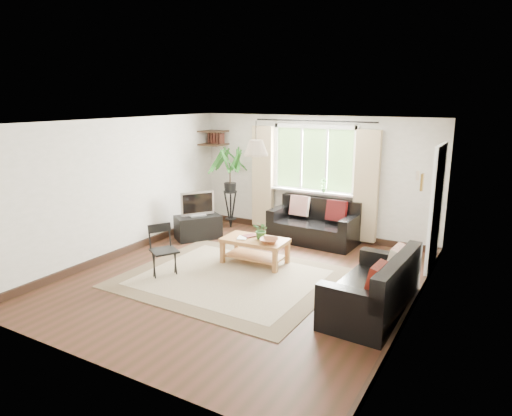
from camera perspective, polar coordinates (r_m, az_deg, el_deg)
The scene contains 24 objects.
floor at distance 7.15m, azimuth -1.61°, elevation -8.88°, with size 5.50×5.50×0.00m, color #321E10.
ceiling at distance 6.61m, azimuth -1.75°, elevation 10.72°, with size 5.50×5.50×0.00m, color white.
wall_back at distance 9.19m, azimuth 7.28°, elevation 3.92°, with size 5.00×0.02×2.40m, color beige.
wall_front at distance 4.74m, azimuth -19.29°, elevation -6.07°, with size 5.00×0.02×2.40m, color beige.
wall_left at distance 8.33m, azimuth -16.56°, elevation 2.45°, with size 0.02×5.50×2.40m, color beige.
wall_right at distance 5.92m, azimuth 19.52°, elevation -2.21°, with size 0.02×5.50×2.40m, color beige.
rug at distance 7.19m, azimuth -3.26°, elevation -8.66°, with size 3.13×2.69×0.02m, color beige.
window at distance 9.10m, azimuth 7.25°, elevation 6.06°, with size 2.50×0.16×2.16m, color white, non-canonical shape.
door at distance 7.60m, azimuth 21.53°, elevation -0.53°, with size 0.06×0.96×2.06m, color silver.
corner_shelf at distance 9.96m, azimuth -5.34°, elevation 8.72°, with size 0.50×0.50×0.34m, color black, non-canonical shape.
pendant_lamp at distance 6.98m, azimuth -0.00°, elevation 8.00°, with size 0.36×0.36×0.54m, color beige, non-canonical shape.
wall_sconce at distance 6.10m, azimuth 19.79°, elevation 3.44°, with size 0.12×0.12×0.28m, color beige, non-canonical shape.
sofa_back at distance 8.86m, azimuth 7.22°, elevation -1.82°, with size 1.66×0.83×0.78m, color black, non-canonical shape.
sofa_right at distance 6.13m, azimuth 14.24°, elevation -9.32°, with size 0.83×1.65×0.78m, color black, non-canonical shape.
coffee_table at distance 7.70m, azimuth -0.14°, elevation -5.42°, with size 1.08×0.59×0.44m, color #995C32, non-canonical shape.
table_plant at distance 7.59m, azimuth 0.69°, elevation -2.79°, with size 0.27×0.23×0.30m, color #2D5C25.
bowl at distance 7.40m, azimuth 1.66°, elevation -4.12°, with size 0.31×0.31×0.08m, color brown.
book_a at distance 7.67m, azimuth -2.30°, elevation -3.71°, with size 0.16×0.22×0.02m, color white.
book_b at distance 7.82m, azimuth -1.14°, elevation -3.33°, with size 0.18×0.24×0.02m, color #5A2624.
tv_stand at distance 9.13m, azimuth -7.25°, elevation -2.38°, with size 0.86×0.49×0.47m, color black.
tv at distance 9.01m, azimuth -7.34°, elevation 0.60°, with size 0.66×0.22×0.51m, color #A5A5AA, non-canonical shape.
palm_stand at distance 9.71m, azimuth -3.24°, elevation 2.49°, with size 0.67×0.67×1.72m, color black, non-canonical shape.
folding_chair at distance 7.25m, azimuth -11.40°, elevation -5.39°, with size 0.42×0.42×0.81m, color black, non-canonical shape.
sill_plant at distance 9.01m, azimuth 8.43°, elevation 2.82°, with size 0.14×0.10×0.27m, color #2D6023.
Camera 1 is at (3.43, -5.64, 2.74)m, focal length 32.00 mm.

